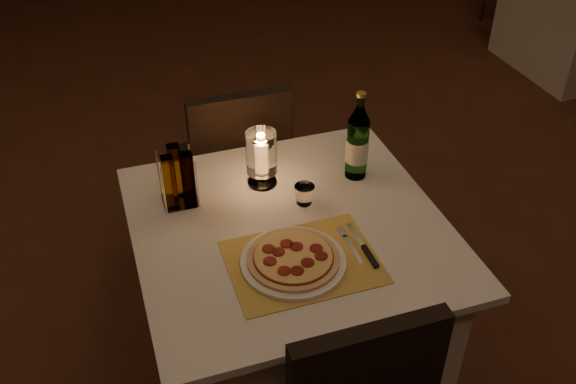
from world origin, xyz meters
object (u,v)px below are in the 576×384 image
object	(u,v)px
main_table	(290,303)
tumbler	(304,195)
plate	(293,262)
hurricane_candle	(261,154)
pizza	(293,258)
water_bottle	(358,143)
chair_far	(237,158)

from	to	relation	value
main_table	tumbler	xyz separation A→B (m)	(0.08, 0.10, 0.40)
plate	hurricane_candle	size ratio (longest dim) A/B	1.55
pizza	tumbler	world-z (taller)	tumbler
pizza	plate	bearing A→B (deg)	45.44
pizza	water_bottle	bearing A→B (deg)	45.82
pizza	hurricane_candle	xyz separation A→B (m)	(0.03, 0.43, 0.09)
main_table	chair_far	distance (m)	0.74
chair_far	plate	size ratio (longest dim) A/B	2.81
tumbler	hurricane_candle	size ratio (longest dim) A/B	0.34
plate	chair_far	bearing A→B (deg)	86.80
water_bottle	pizza	bearing A→B (deg)	-134.18
chair_far	tumbler	bearing A→B (deg)	-82.25
pizza	tumbler	xyz separation A→B (m)	(0.13, 0.28, 0.01)
hurricane_candle	tumbler	bearing A→B (deg)	-56.45
plate	tumbler	world-z (taller)	tumbler
main_table	hurricane_candle	distance (m)	0.55
pizza	tumbler	distance (m)	0.31
chair_far	tumbler	distance (m)	0.66
plate	hurricane_candle	bearing A→B (deg)	85.92
pizza	water_bottle	size ratio (longest dim) A/B	0.84
pizza	water_bottle	distance (m)	0.53
main_table	pizza	distance (m)	0.44
chair_far	hurricane_candle	world-z (taller)	hurricane_candle
pizza	water_bottle	xyz separation A→B (m)	(0.36, 0.37, 0.11)
water_bottle	hurricane_candle	xyz separation A→B (m)	(-0.33, 0.06, -0.01)
pizza	water_bottle	world-z (taller)	water_bottle
hurricane_candle	plate	bearing A→B (deg)	-94.08
pizza	hurricane_candle	bearing A→B (deg)	85.91
plate	water_bottle	size ratio (longest dim) A/B	0.97
tumbler	water_bottle	size ratio (longest dim) A/B	0.21
main_table	tumbler	distance (m)	0.42
tumbler	water_bottle	xyz separation A→B (m)	(0.23, 0.10, 0.10)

